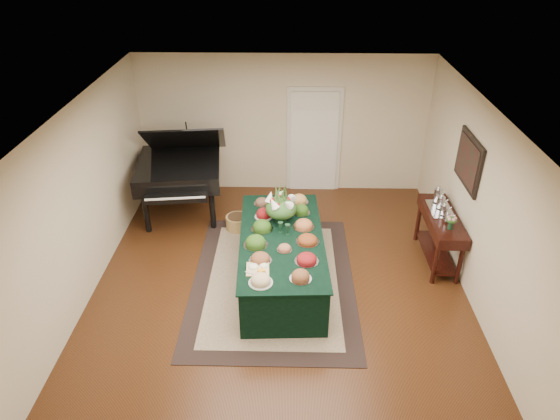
{
  "coord_description": "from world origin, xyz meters",
  "views": [
    {
      "loc": [
        0.14,
        -6.04,
        4.79
      ],
      "look_at": [
        0.0,
        0.3,
        1.05
      ],
      "focal_mm": 32.0,
      "sensor_mm": 36.0,
      "label": 1
    }
  ],
  "objects_px": {
    "grand_piano": "(180,169)",
    "mahogany_sideboard": "(441,226)",
    "floral_centerpiece": "(281,205)",
    "buffet_table": "(282,259)"
  },
  "relations": [
    {
      "from": "floral_centerpiece",
      "to": "buffet_table",
      "type": "bearing_deg",
      "value": -87.53
    },
    {
      "from": "buffet_table",
      "to": "mahogany_sideboard",
      "type": "height_order",
      "value": "mahogany_sideboard"
    },
    {
      "from": "grand_piano",
      "to": "mahogany_sideboard",
      "type": "relative_size",
      "value": 1.37
    },
    {
      "from": "buffet_table",
      "to": "grand_piano",
      "type": "xyz_separation_m",
      "value": [
        -1.87,
        1.99,
        0.51
      ]
    },
    {
      "from": "buffet_table",
      "to": "floral_centerpiece",
      "type": "height_order",
      "value": "floral_centerpiece"
    },
    {
      "from": "floral_centerpiece",
      "to": "grand_piano",
      "type": "distance_m",
      "value": 2.4
    },
    {
      "from": "floral_centerpiece",
      "to": "grand_piano",
      "type": "bearing_deg",
      "value": 140.35
    },
    {
      "from": "floral_centerpiece",
      "to": "mahogany_sideboard",
      "type": "relative_size",
      "value": 0.36
    },
    {
      "from": "floral_centerpiece",
      "to": "mahogany_sideboard",
      "type": "distance_m",
      "value": 2.52
    },
    {
      "from": "buffet_table",
      "to": "mahogany_sideboard",
      "type": "distance_m",
      "value": 2.54
    }
  ]
}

